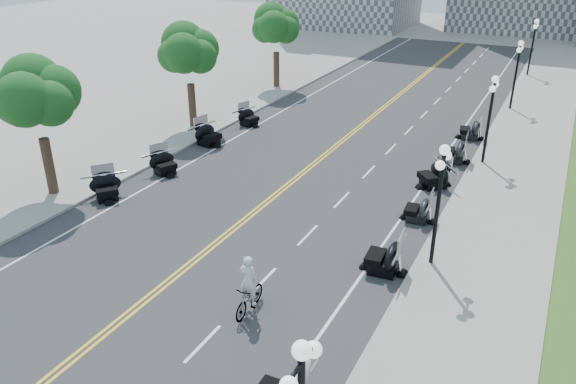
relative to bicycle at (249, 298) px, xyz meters
The scene contains 41 objects.
ground 4.16m from the bicycle, 153.45° to the left, with size 160.00×160.00×0.00m, color gray.
road 12.42m from the bicycle, 107.30° to the left, with size 16.00×90.00×0.01m, color #333335.
centerline_yellow_a 12.45m from the bicycle, 107.83° to the left, with size 0.12×90.00×0.00m, color yellow.
centerline_yellow_b 12.38m from the bicycle, 106.77° to the left, with size 0.12×90.00×0.00m, color yellow.
edge_line_north 12.16m from the bicycle, 77.10° to the left, with size 0.12×90.00×0.00m, color white.
edge_line_south 15.57m from the bicycle, 130.43° to the left, with size 0.12×90.00×0.00m, color white.
lane_dash_5 2.28m from the bicycle, 102.76° to the right, with size 0.12×2.00×0.00m, color white.
lane_dash_6 1.99m from the bicycle, 104.84° to the left, with size 0.12×2.00×0.00m, color white.
lane_dash_7 5.89m from the bicycle, 94.78° to the left, with size 0.12×2.00×0.00m, color white.
lane_dash_8 9.87m from the bicycle, 92.84° to the left, with size 0.12×2.00×0.00m, color white.
lane_dash_9 13.86m from the bicycle, 92.02° to the left, with size 0.12×2.00×0.00m, color white.
lane_dash_10 17.86m from the bicycle, 91.57° to the left, with size 0.12×2.00×0.00m, color white.
lane_dash_11 21.86m from the bicycle, 91.28° to the left, with size 0.12×2.00×0.00m, color white.
lane_dash_12 25.85m from the bicycle, 91.08° to the left, with size 0.12×2.00×0.00m, color white.
lane_dash_13 29.85m from the bicycle, 90.94° to the left, with size 0.12×2.00×0.00m, color white.
lane_dash_14 33.85m from the bicycle, 90.83° to the left, with size 0.12×2.00×0.00m, color white.
lane_dash_15 37.85m from the bicycle, 90.74° to the left, with size 0.12×2.00×0.00m, color white.
lane_dash_16 41.85m from the bicycle, 90.67° to the left, with size 0.12×2.00×0.00m, color white.
lane_dash_17 45.85m from the bicycle, 90.61° to the left, with size 0.12×2.00×0.00m, color white.
lane_dash_18 49.85m from the bicycle, 90.56° to the left, with size 0.12×2.00×0.00m, color white.
lane_dash_19 53.85m from the bicycle, 90.52° to the left, with size 0.12×2.00×0.00m, color white.
sidewalk_north 13.67m from the bicycle, 60.09° to the left, with size 5.00×90.00×0.15m, color #9E9991.
sidewalk_south 18.49m from the bicycle, 140.15° to the left, with size 5.00×90.00×0.15m, color #9E9991.
street_lamp_2 7.90m from the bicycle, 49.95° to the left, with size 0.50×1.20×4.90m, color black, non-canonical shape.
street_lamp_3 18.62m from the bicycle, 74.61° to the left, with size 0.50×1.20×4.90m, color black, non-canonical shape.
street_lamp_4 30.31m from the bicycle, 80.65° to the left, with size 0.50×1.20×4.90m, color black, non-canonical shape.
street_lamp_5 42.18m from the bicycle, 83.31° to the left, with size 0.50×1.20×4.90m, color black, non-canonical shape.
tree_2 14.82m from the bicycle, 164.32° to the left, with size 4.80×4.80×9.20m, color #235619, non-canonical shape.
tree_3 21.35m from the bicycle, 130.83° to the left, with size 4.80×4.80×9.20m, color #235619, non-canonical shape.
tree_4 31.31m from the bicycle, 116.18° to the left, with size 4.80×4.80×9.20m, color #235619, non-canonical shape.
motorcycle_n_6 5.66m from the bicycle, 53.69° to the left, with size 2.08×2.08×1.46m, color black, non-canonical shape.
motorcycle_n_7 9.97m from the bicycle, 69.92° to the left, with size 1.82×1.82×1.27m, color black, non-canonical shape.
motorcycle_n_8 13.80m from the bicycle, 76.86° to the left, with size 2.10×2.10×1.47m, color black, non-canonical shape.
motorcycle_n_9 17.79m from the bicycle, 79.16° to the left, with size 2.08×2.08×1.46m, color black, non-canonical shape.
motorcycle_n_10 22.21m from the bicycle, 81.13° to the left, with size 1.97×1.97×1.38m, color black, non-canonical shape.
motorcycle_s_6 11.88m from the bicycle, 156.84° to the left, with size 1.93×1.93×1.35m, color black, non-canonical shape.
motorcycle_s_7 13.47m from the bicycle, 140.59° to the left, with size 1.88×1.88×1.31m, color black, non-canonical shape.
motorcycle_s_8 17.28m from the bicycle, 128.84° to the left, with size 2.05×2.05×1.44m, color black, non-canonical shape.
motorcycle_s_9 20.85m from the bicycle, 120.54° to the left, with size 1.79×1.79×1.26m, color black, non-canonical shape.
bicycle is the anchor object (origin of this frame).
cyclist_rider 1.52m from the bicycle, 90.00° to the right, with size 0.69×0.45×1.89m, color white.
Camera 1 is at (12.13, -15.55, 12.07)m, focal length 35.00 mm.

